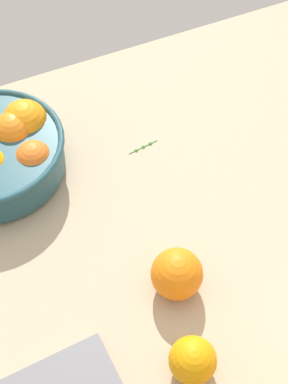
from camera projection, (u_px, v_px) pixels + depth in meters
ground_plane at (145, 234)px, 102.34cm from camera, size 120.91×92.49×3.00cm
loose_orange_0 at (177, 274)px, 91.13cm from camera, size 8.49×8.49×8.49cm
loose_orange_2 at (193, 360)px, 83.46cm from camera, size 7.17×7.17×7.17cm
herb_sprig_0 at (143, 146)px, 112.39cm from camera, size 6.48×1.20×0.77cm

